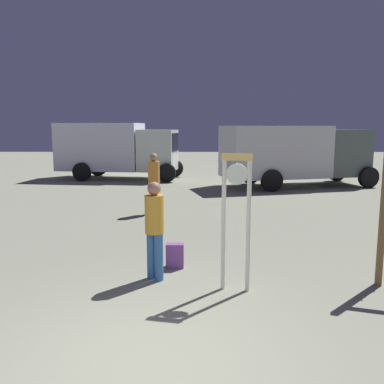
% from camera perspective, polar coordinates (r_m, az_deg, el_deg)
% --- Properties ---
extents(ground_plane, '(80.00, 80.00, 0.00)m').
position_cam_1_polar(ground_plane, '(4.87, -6.51, -23.15)').
color(ground_plane, gray).
extents(standing_clock, '(0.48, 0.17, 2.19)m').
position_cam_1_polar(standing_clock, '(6.42, 6.19, -2.45)').
color(standing_clock, white).
rests_on(standing_clock, ground_plane).
extents(person_near_clock, '(0.32, 0.32, 1.70)m').
position_cam_1_polar(person_near_clock, '(6.94, -5.24, -4.70)').
color(person_near_clock, '#3666A6').
rests_on(person_near_clock, ground_plane).
extents(backpack, '(0.33, 0.22, 0.45)m').
position_cam_1_polar(backpack, '(7.70, -2.41, -8.88)').
color(backpack, '#81458D').
rests_on(backpack, ground_plane).
extents(person_distant, '(0.35, 0.35, 1.83)m').
position_cam_1_polar(person_distant, '(12.35, -5.35, 1.68)').
color(person_distant, '#C63455').
rests_on(person_distant, ground_plane).
extents(box_truck_near, '(6.96, 4.02, 2.66)m').
position_cam_1_polar(box_truck_near, '(18.63, 13.98, 5.40)').
color(box_truck_near, silver).
rests_on(box_truck_near, ground_plane).
extents(box_truck_far, '(6.37, 3.09, 2.81)m').
position_cam_1_polar(box_truck_far, '(21.18, -10.61, 6.04)').
color(box_truck_far, silver).
rests_on(box_truck_far, ground_plane).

